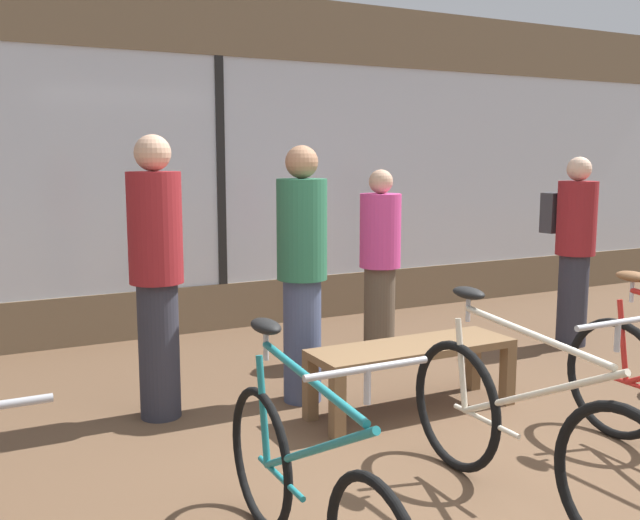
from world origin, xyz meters
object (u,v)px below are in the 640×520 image
Objects in this scene: customer_near_rack at (156,271)px; customer_near_bench at (302,269)px; bicycle_left at (307,490)px; customer_by_window at (573,245)px; customer_mid_floor at (380,261)px; bicycle_center at (524,432)px; display_bench at (412,357)px.

customer_near_rack reaches higher than customer_near_bench.
bicycle_left is at bearing -115.49° from customer_near_bench.
customer_near_rack is (-0.04, 2.05, 0.58)m from bicycle_left.
bicycle_left is 4.30m from customer_by_window.
customer_by_window is 1.79m from customer_mid_floor.
bicycle_center is at bearing -82.25° from customer_near_bench.
customer_by_window is (2.53, 2.11, 0.51)m from bicycle_center.
customer_by_window is at bearing 1.46° from customer_near_rack.
customer_near_bench is (-0.25, 1.87, 0.53)m from bicycle_center.
customer_mid_floor is (0.50, 1.21, 0.45)m from display_bench.
display_bench is (1.45, 1.38, -0.00)m from bicycle_left.
customer_near_bench is (0.95, -0.14, -0.04)m from customer_near_rack.
display_bench is at bearing -24.12° from customer_near_rack.
customer_near_rack reaches higher than bicycle_left.
customer_mid_floor is at bearing 32.93° from customer_near_bench.
bicycle_left is 0.97× the size of customer_by_window.
bicycle_left is 2.13m from customer_near_rack.
customer_near_rack is 1.04× the size of customer_near_bench.
customer_mid_floor is at bearing 52.88° from bicycle_left.
customer_by_window is 0.96× the size of customer_near_bench.
display_bench is 2.42m from customer_by_window.
customer_near_rack is at bearing 120.93° from bicycle_center.
customer_near_bench is at bearing -147.07° from customer_mid_floor.
bicycle_left is 1.16× the size of display_bench.
customer_mid_floor reaches higher than bicycle_left.
bicycle_center is 1.01× the size of customer_near_bench.
customer_near_rack is 1.08× the size of customer_by_window.
customer_by_window is (2.24, 0.77, 0.53)m from display_bench.
customer_near_rack reaches higher than display_bench.
customer_by_window is at bearing 39.85° from bicycle_center.
customer_mid_floor is (-1.74, 0.44, -0.08)m from customer_by_window.
customer_near_bench is (0.91, 1.90, 0.55)m from bicycle_left.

